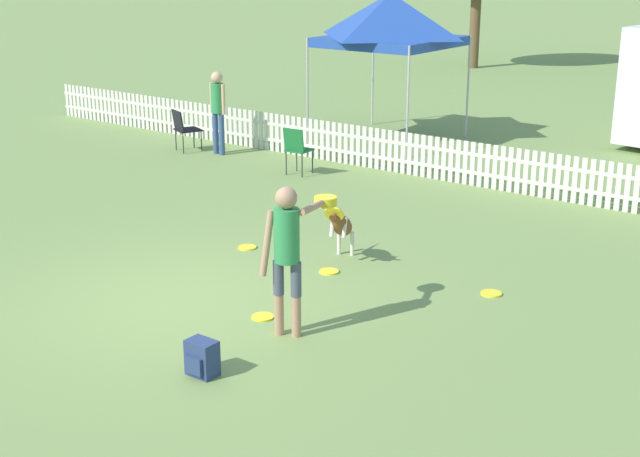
% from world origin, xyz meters
% --- Properties ---
extents(ground_plane, '(240.00, 240.00, 0.00)m').
position_xyz_m(ground_plane, '(0.00, 0.00, 0.00)').
color(ground_plane, olive).
extents(handler_person, '(0.42, 1.13, 1.71)m').
position_xyz_m(handler_person, '(1.63, 0.10, 1.09)').
color(handler_person, tan).
rests_on(handler_person, ground_plane).
extents(leaping_dog, '(0.56, 1.03, 0.91)m').
position_xyz_m(leaping_dog, '(0.70, 2.34, 0.53)').
color(leaping_dog, brown).
rests_on(leaping_dog, ground_plane).
extents(frisbee_near_handler, '(0.26, 0.26, 0.02)m').
position_xyz_m(frisbee_near_handler, '(2.90, 2.50, 0.01)').
color(frisbee_near_handler, yellow).
rests_on(frisbee_near_handler, ground_plane).
extents(frisbee_near_dog, '(0.26, 0.26, 0.02)m').
position_xyz_m(frisbee_near_dog, '(0.82, 1.92, 0.01)').
color(frisbee_near_dog, yellow).
rests_on(frisbee_near_dog, ground_plane).
extents(frisbee_midfield, '(0.26, 0.26, 0.02)m').
position_xyz_m(frisbee_midfield, '(-0.70, 2.00, 0.01)').
color(frisbee_midfield, yellow).
rests_on(frisbee_midfield, ground_plane).
extents(frisbee_far_scatter, '(0.26, 0.26, 0.02)m').
position_xyz_m(frisbee_far_scatter, '(1.10, 0.23, 0.01)').
color(frisbee_far_scatter, yellow).
rests_on(frisbee_far_scatter, ground_plane).
extents(backpack_on_grass, '(0.31, 0.25, 0.37)m').
position_xyz_m(backpack_on_grass, '(1.55, -1.24, 0.19)').
color(backpack_on_grass, navy).
rests_on(backpack_on_grass, ground_plane).
extents(picket_fence, '(22.61, 0.04, 0.80)m').
position_xyz_m(picket_fence, '(0.00, 7.07, 0.40)').
color(picket_fence, silver).
rests_on(picket_fence, ground_plane).
extents(folding_chair_blue_left, '(0.64, 0.65, 0.88)m').
position_xyz_m(folding_chair_blue_left, '(-5.92, 5.93, 0.53)').
color(folding_chair_blue_left, '#333338').
rests_on(folding_chair_blue_left, ground_plane).
extents(folding_chair_center, '(0.46, 0.48, 0.91)m').
position_xyz_m(folding_chair_center, '(-2.77, 5.76, 0.55)').
color(folding_chair_center, '#333338').
rests_on(folding_chair_center, ground_plane).
extents(canopy_tent_secondary, '(2.59, 2.59, 3.18)m').
position_xyz_m(canopy_tent_secondary, '(-3.15, 9.50, 2.62)').
color(canopy_tent_secondary, '#B2B2B2').
rests_on(canopy_tent_secondary, ground_plane).
extents(spectator_standing, '(0.42, 0.27, 1.71)m').
position_xyz_m(spectator_standing, '(-5.15, 6.17, 1.04)').
color(spectator_standing, '#334C7A').
rests_on(spectator_standing, ground_plane).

